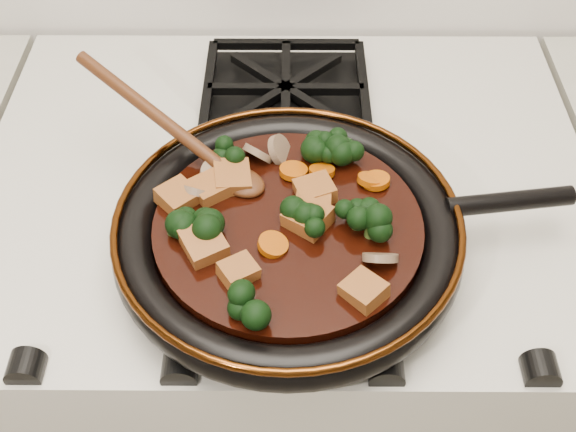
{
  "coord_description": "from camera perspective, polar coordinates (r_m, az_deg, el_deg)",
  "views": [
    {
      "loc": [
        0.01,
        1.05,
        1.52
      ],
      "look_at": [
        0.0,
        1.55,
        0.97
      ],
      "focal_mm": 45.0,
      "sensor_mm": 36.0,
      "label": 1
    }
  ],
  "objects": [
    {
      "name": "stove",
      "position": [
        1.25,
        -0.17,
        -11.6
      ],
      "size": [
        0.76,
        0.6,
        0.9
      ],
      "primitive_type": "cube",
      "color": "beige",
      "rests_on": "ground"
    },
    {
      "name": "burner_grate_front",
      "position": [
        0.79,
        -0.32,
        -2.94
      ],
      "size": [
        0.23,
        0.23,
        0.03
      ],
      "primitive_type": null,
      "color": "black",
      "rests_on": "stove"
    },
    {
      "name": "burner_grate_back",
      "position": [
        0.99,
        -0.18,
        9.62
      ],
      "size": [
        0.23,
        0.23,
        0.03
      ],
      "primitive_type": null,
      "color": "black",
      "rests_on": "stove"
    },
    {
      "name": "skillet",
      "position": [
        0.77,
        0.14,
        -1.3
      ],
      "size": [
        0.5,
        0.37,
        0.05
      ],
      "rotation": [
        0.0,
        0.0,
        0.14
      ],
      "color": "black",
      "rests_on": "burner_grate_front"
    },
    {
      "name": "braising_sauce",
      "position": [
        0.76,
        0.0,
        -1.06
      ],
      "size": [
        0.29,
        0.29,
        0.02
      ],
      "primitive_type": "cylinder",
      "color": "black",
      "rests_on": "skillet"
    },
    {
      "name": "tofu_cube_0",
      "position": [
        0.78,
        -8.72,
        1.47
      ],
      "size": [
        0.05,
        0.05,
        0.02
      ],
      "primitive_type": "cube",
      "rotation": [
        0.04,
        -0.08,
        2.32
      ],
      "color": "brown",
      "rests_on": "braising_sauce"
    },
    {
      "name": "tofu_cube_1",
      "position": [
        0.76,
        2.06,
        0.81
      ],
      "size": [
        0.04,
        0.04,
        0.02
      ],
      "primitive_type": "cube",
      "rotation": [
        -0.08,
        0.03,
        1.5
      ],
      "color": "brown",
      "rests_on": "braising_sauce"
    },
    {
      "name": "tofu_cube_2",
      "position": [
        0.79,
        -4.44,
        2.98
      ],
      "size": [
        0.05,
        0.05,
        0.03
      ],
      "primitive_type": "cube",
      "rotation": [
        0.09,
        0.1,
        0.15
      ],
      "color": "brown",
      "rests_on": "braising_sauce"
    },
    {
      "name": "tofu_cube_3",
      "position": [
        0.71,
        -3.95,
        -4.43
      ],
      "size": [
        0.05,
        0.04,
        0.02
      ],
      "primitive_type": "cube",
      "rotation": [
        0.04,
        0.07,
        0.58
      ],
      "color": "brown",
      "rests_on": "braising_sauce"
    },
    {
      "name": "tofu_cube_4",
      "position": [
        0.75,
        1.59,
        -0.18
      ],
      "size": [
        0.06,
        0.06,
        0.03
      ],
      "primitive_type": "cube",
      "rotation": [
        -0.08,
        -0.03,
        0.94
      ],
      "color": "brown",
      "rests_on": "braising_sauce"
    },
    {
      "name": "tofu_cube_5",
      "position": [
        0.79,
        -6.2,
        2.14
      ],
      "size": [
        0.05,
        0.05,
        0.02
      ],
      "primitive_type": "cube",
      "rotation": [
        -0.02,
        -0.03,
        2.17
      ],
      "color": "brown",
      "rests_on": "braising_sauce"
    },
    {
      "name": "tofu_cube_6",
      "position": [
        0.73,
        -6.65,
        -2.29
      ],
      "size": [
        0.05,
        0.06,
        0.03
      ],
      "primitive_type": "cube",
      "rotation": [
        -0.04,
        -0.1,
        2.07
      ],
      "color": "brown",
      "rests_on": "braising_sauce"
    },
    {
      "name": "tofu_cube_7",
      "position": [
        0.7,
        6.01,
        -5.9
      ],
      "size": [
        0.05,
        0.05,
        0.02
      ],
      "primitive_type": "cube",
      "rotation": [
        -0.11,
        -0.04,
        0.78
      ],
      "color": "brown",
      "rests_on": "braising_sauce"
    },
    {
      "name": "tofu_cube_8",
      "position": [
        0.78,
        2.14,
        1.98
      ],
      "size": [
        0.05,
        0.05,
        0.02
      ],
      "primitive_type": "cube",
      "rotation": [
        -0.08,
        0.05,
        1.9
      ],
      "color": "brown",
      "rests_on": "braising_sauce"
    },
    {
      "name": "broccoli_floret_0",
      "position": [
        0.75,
        -6.12,
        -0.82
      ],
      "size": [
        0.09,
        0.09,
        0.06
      ],
      "primitive_type": null,
      "rotation": [
        -0.1,
        0.07,
        0.81
      ],
      "color": "black",
      "rests_on": "braising_sauce"
    },
    {
      "name": "broccoli_floret_1",
      "position": [
        0.68,
        -3.36,
        -7.3
      ],
      "size": [
        0.09,
        0.09,
        0.06
      ],
      "primitive_type": null,
      "rotation": [
        -0.18,
        0.03,
        0.85
      ],
      "color": "black",
      "rests_on": "braising_sauce"
    },
    {
      "name": "broccoli_floret_2",
      "position": [
        0.74,
        1.16,
        -0.38
      ],
      "size": [
        0.08,
        0.09,
        0.07
      ],
      "primitive_type": null,
      "rotation": [
        -0.19,
        -0.2,
        2.52
      ],
      "color": "black",
      "rests_on": "braising_sauce"
    },
    {
      "name": "broccoli_floret_3",
      "position": [
        0.82,
        4.21,
        5.13
      ],
      "size": [
        0.07,
        0.08,
        0.06
      ],
      "primitive_type": null,
      "rotation": [
        0.09,
        0.04,
        2.83
      ],
      "color": "black",
      "rests_on": "braising_sauce"
    },
    {
      "name": "broccoli_floret_4",
      "position": [
        0.74,
        6.57,
        -0.85
      ],
      "size": [
        0.08,
        0.08,
        0.06
      ],
      "primitive_type": null,
      "rotation": [
        0.02,
        0.11,
        1.12
      ],
      "color": "black",
      "rests_on": "braising_sauce"
    },
    {
      "name": "broccoli_floret_5",
      "position": [
        0.75,
        5.51,
        -0.33
      ],
      "size": [
        0.06,
        0.06,
        0.06
      ],
      "primitive_type": null,
      "rotation": [
        0.0,
        -0.18,
        3.09
      ],
      "color": "black",
      "rests_on": "braising_sauce"
    },
    {
      "name": "broccoli_floret_6",
      "position": [
        0.82,
        2.99,
        5.13
      ],
      "size": [
        0.08,
        0.09,
        0.07
      ],
      "primitive_type": null,
      "rotation": [
        0.09,
        -0.24,
        1.21
      ],
      "color": "black",
      "rests_on": "braising_sauce"
    },
    {
      "name": "broccoli_floret_7",
      "position": [
        0.75,
        -9.11,
        -0.89
      ],
      "size": [
        0.09,
        0.09,
        0.06
      ],
      "primitive_type": null,
      "rotation": [
        -0.02,
        0.24,
        0.68
      ],
      "color": "black",
      "rests_on": "braising_sauce"
    },
    {
      "name": "broccoli_floret_8",
      "position": [
        0.82,
        -4.89,
        4.63
      ],
      "size": [
        0.07,
        0.08,
        0.06
      ],
      "primitive_type": null,
      "rotation": [
        -0.13,
        0.22,
        1.15
      ],
      "color": "black",
      "rests_on": "braising_sauce"
    },
    {
      "name": "carrot_coin_0",
      "position": [
        0.8,
        6.53,
        2.85
      ],
      "size": [
        0.03,
        0.03,
        0.02
      ],
      "primitive_type": "cylinder",
      "rotation": [
        -0.3,
        0.15,
        0.0
      ],
      "color": "#A64504",
      "rests_on": "braising_sauce"
    },
    {
      "name": "carrot_coin_1",
      "position": [
        0.73,
        -1.2,
        -2.28
      ],
      "size": [
        0.03,
        0.03,
        0.02
      ],
      "primitive_type": "cylinder",
      "rotation": [
        0.07,
        0.25,
        0.0
      ],
      "color": "#A64504",
      "rests_on": "braising_sauce"
    },
    {
      "name": "carrot_coin_2",
      "position": [
        0.81,
        2.69,
        3.56
      ],
      "size": [
        0.03,
        0.03,
        0.02
      ],
      "primitive_type": "cylinder",
      "rotation": [
        -0.28,
        0.01,
        0.0
      ],
      "color": "#A64504",
      "rests_on": "braising_sauce"
    },
    {
      "name": "carrot_coin_3",
      "position": [
        0.81,
        0.43,
        3.58
      ],
      "size": [
        0.03,
        0.03,
        0.01
      ],
      "primitive_type": "cylinder",
      "rotation": [
        -0.13,
        0.06,
        0.0
      ],
      "color": "#A64504",
      "rests_on": "braising_sauce"
    },
    {
      "name": "carrot_coin_4",
      "position": [
        0.8,
        6.97,
        2.8
      ],
      "size": [
        0.03,
        0.03,
        0.01
      ],
      "primitive_type": "cylinder",
      "rotation": [
        -0.13,
        -0.1,
        0.0
      ],
      "color": "#A64504",
      "rests_on": "braising_sauce"
    },
    {
      "name": "mushroom_slice_0",
      "position": [
        0.78,
        -7.23,
        1.86
      ],
      "size": [
        0.04,
        0.04,
        0.03
      ],
      "primitive_type": "cylinder",
      "rotation": [
        0.86,
        0.0,
        2.79
      ],
      "color": "brown",
      "rests_on": "braising_sauce"
    },
    {
      "name": "mushroom_slice_1",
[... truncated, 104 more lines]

